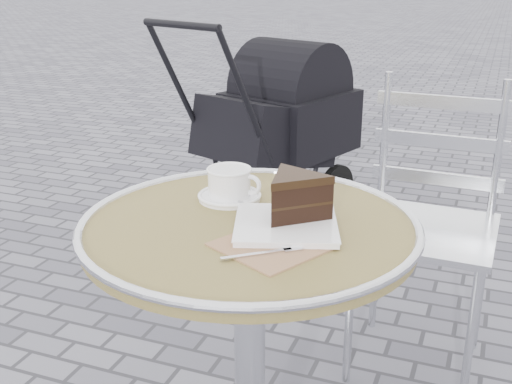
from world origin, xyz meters
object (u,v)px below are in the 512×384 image
(baby_stroller, at_px, (276,132))
(cake_plate_set, at_px, (293,203))
(bistro_chair, at_px, (432,192))
(cafe_table, at_px, (250,292))
(cappuccino_set, at_px, (230,186))

(baby_stroller, bearing_deg, cake_plate_set, -50.10)
(bistro_chair, distance_m, baby_stroller, 1.24)
(cafe_table, xyz_separation_m, cake_plate_set, (0.09, 0.02, 0.22))
(cafe_table, height_order, bistro_chair, bistro_chair)
(cake_plate_set, bearing_deg, bistro_chair, 56.17)
(cappuccino_set, xyz_separation_m, cake_plate_set, (0.18, -0.10, 0.02))
(cake_plate_set, relative_size, baby_stroller, 0.32)
(cappuccino_set, xyz_separation_m, bistro_chair, (0.39, 0.69, -0.19))
(cafe_table, bearing_deg, bistro_chair, 69.63)
(cafe_table, distance_m, bistro_chair, 0.85)
(baby_stroller, bearing_deg, cappuccino_set, -54.83)
(cafe_table, distance_m, baby_stroller, 1.80)
(cappuccino_set, bearing_deg, bistro_chair, 59.89)
(baby_stroller, bearing_deg, bistro_chair, -27.82)
(cake_plate_set, height_order, bistro_chair, bistro_chair)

